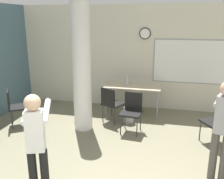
# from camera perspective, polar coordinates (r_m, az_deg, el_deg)

# --- Properties ---
(wall_back) EXTENTS (8.00, 0.15, 2.80)m
(wall_back) POSITION_cam_1_polar(r_m,az_deg,el_deg) (6.90, 7.29, 7.22)
(wall_back) COLOR beige
(wall_back) RESTS_ON ground_plane
(support_pillar) EXTENTS (0.40, 0.40, 2.80)m
(support_pillar) POSITION_cam_1_polar(r_m,az_deg,el_deg) (5.43, -6.96, 4.85)
(support_pillar) COLOR white
(support_pillar) RESTS_ON ground_plane
(folding_table) EXTENTS (1.43, 0.67, 0.76)m
(folding_table) POSITION_cam_1_polar(r_m,az_deg,el_deg) (6.48, 4.79, 0.38)
(folding_table) COLOR beige
(folding_table) RESTS_ON ground_plane
(bottle_on_table) EXTENTS (0.07, 0.07, 0.25)m
(bottle_on_table) POSITION_cam_1_polar(r_m,az_deg,el_deg) (6.52, 3.48, 1.90)
(bottle_on_table) COLOR silver
(bottle_on_table) RESTS_ON folding_table
(waste_bin) EXTENTS (0.26, 0.26, 0.39)m
(waste_bin) POSITION_cam_1_polar(r_m,az_deg,el_deg) (6.08, 3.79, -5.71)
(waste_bin) COLOR #B2B2B7
(waste_bin) RESTS_ON ground_plane
(chair_mid_room) EXTENTS (0.60, 0.60, 0.87)m
(chair_mid_room) POSITION_cam_1_polar(r_m,az_deg,el_deg) (5.30, 22.97, -6.67)
(chair_mid_room) COLOR black
(chair_mid_room) RESTS_ON ground_plane
(chair_table_left) EXTENTS (0.59, 0.59, 0.87)m
(chair_table_left) POSITION_cam_1_polar(r_m,az_deg,el_deg) (5.95, -0.15, -2.90)
(chair_table_left) COLOR black
(chair_table_left) RESTS_ON ground_plane
(chair_table_front) EXTENTS (0.48, 0.48, 0.87)m
(chair_table_front) POSITION_cam_1_polar(r_m,az_deg,el_deg) (5.49, 4.56, -4.60)
(chair_table_front) COLOR black
(chair_table_front) RESTS_ON ground_plane
(chair_by_left_wall) EXTENTS (0.61, 0.61, 0.87)m
(chair_by_left_wall) POSITION_cam_1_polar(r_m,az_deg,el_deg) (6.19, -21.22, -3.29)
(chair_by_left_wall) COLOR black
(chair_by_left_wall) RESTS_ON ground_plane
(person_playing_front) EXTENTS (0.48, 0.62, 1.54)m
(person_playing_front) POSITION_cam_1_polar(r_m,az_deg,el_deg) (3.46, -16.93, -11.04)
(person_playing_front) COLOR black
(person_playing_front) RESTS_ON ground_plane
(person_playing_side) EXTENTS (0.52, 0.67, 1.59)m
(person_playing_side) POSITION_cam_1_polar(r_m,az_deg,el_deg) (4.05, 24.14, -7.26)
(person_playing_side) COLOR #514C47
(person_playing_side) RESTS_ON ground_plane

